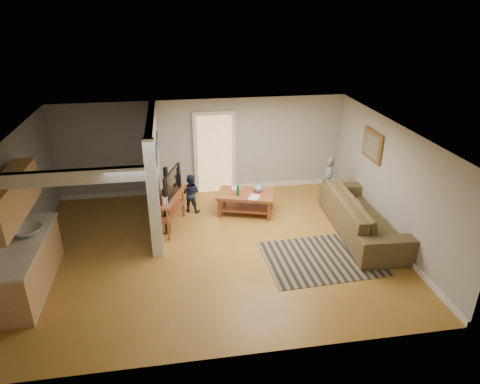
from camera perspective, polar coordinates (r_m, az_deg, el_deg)
name	(u,v)px	position (r m, az deg, el deg)	size (l,w,h in m)	color
ground	(216,248)	(9.10, -3.16, -7.49)	(7.50, 7.50, 0.00)	olive
room_shell	(160,180)	(8.78, -10.61, 1.60)	(7.54, 6.02, 2.52)	#B0AEA8
area_rug	(322,258)	(8.91, 10.93, -8.66)	(2.32, 1.70, 0.01)	black
sofa	(361,232)	(10.04, 15.88, -5.16)	(2.96, 1.16, 0.86)	#4E3C27
coffee_table	(247,197)	(10.33, 0.91, -0.71)	(1.52, 1.15, 0.80)	brown
tv_console	(169,198)	(9.65, -9.50, -0.84)	(0.88, 1.37, 1.11)	brown
speaker_left	(167,212)	(9.50, -9.77, -2.62)	(0.11, 0.11, 1.08)	black
speaker_right	(166,185)	(11.01, -9.78, 0.94)	(0.09, 0.09, 0.95)	black
toy_basket	(261,195)	(11.06, 2.85, -0.37)	(0.44, 0.44, 0.39)	olive
child	(326,203)	(11.18, 11.34, -1.50)	(0.46, 0.30, 1.26)	slate
toddler	(192,211)	(10.66, -6.48, -2.50)	(0.47, 0.36, 0.96)	#1B2038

